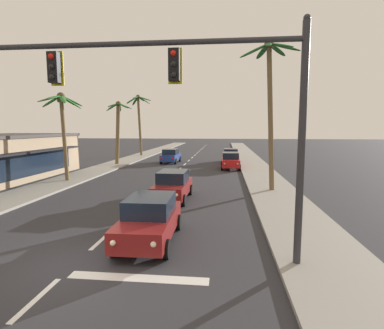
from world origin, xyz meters
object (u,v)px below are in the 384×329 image
Objects in this scene: palm_left_third at (118,123)px; palm_left_farthest at (139,112)px; palm_right_second at (270,83)px; sedan_oncoming_far at (171,156)px; sedan_parked_nearest_kerb at (230,160)px; traffic_signal_mast at (181,90)px; sedan_parked_mid_kerb at (231,156)px; sedan_lead_at_stop_bar at (150,219)px; sedan_third_in_queue at (173,185)px; palm_left_second at (62,114)px.

palm_left_farthest is (-0.69, 11.03, 1.68)m from palm_left_third.
palm_left_farthest is at bearing 122.55° from palm_right_second.
sedan_oncoming_far is at bearing 120.16° from palm_right_second.
sedan_parked_nearest_kerb is 19.25m from palm_left_farthest.
palm_left_third reaches higher than sedan_parked_nearest_kerb.
traffic_signal_mast is 2.54× the size of sedan_parked_mid_kerb.
palm_left_farthest is 0.93× the size of palm_right_second.
sedan_lead_at_stop_bar is 25.75m from sedan_oncoming_far.
sedan_third_in_queue is at bearing -153.87° from palm_right_second.
traffic_signal_mast is 27.95m from sedan_oncoming_far.
sedan_lead_at_stop_bar is 0.46× the size of palm_right_second.
sedan_third_in_queue is at bearing 92.42° from sedan_lead_at_stop_bar.
sedan_parked_nearest_kerb is 13.04m from palm_right_second.
sedan_parked_nearest_kerb is at bearing 75.65° from sedan_third_in_queue.
sedan_parked_mid_kerb is at bearing 85.88° from traffic_signal_mast.
traffic_signal_mast is at bearing -66.39° from palm_left_third.
sedan_third_in_queue and sedan_parked_mid_kerb have the same top height.
sedan_lead_at_stop_bar is at bearing -120.05° from palm_right_second.
palm_right_second is (15.15, -2.09, 1.73)m from palm_left_second.
palm_left_third is 19.82m from palm_right_second.
sedan_third_in_queue is 0.50× the size of palm_left_farthest.
sedan_lead_at_stop_bar is 15.73m from palm_left_second.
palm_left_third is at bearing 113.61° from traffic_signal_mast.
sedan_parked_nearest_kerb is 0.99× the size of sedan_parked_mid_kerb.
palm_left_farthest is (-9.59, 26.97, 5.60)m from sedan_third_in_queue.
palm_left_farthest is (-13.21, 12.83, 5.60)m from sedan_parked_nearest_kerb.
sedan_parked_mid_kerb is 20.26m from palm_left_second.
palm_left_second is at bearing 129.77° from traffic_signal_mast.
sedan_parked_nearest_kerb is at bearing -91.03° from sedan_parked_mid_kerb.
sedan_lead_at_stop_bar is 1.00× the size of sedan_parked_mid_kerb.
palm_left_farthest is at bearing 126.88° from sedan_oncoming_far.
sedan_third_in_queue is 19.10m from sedan_oncoming_far.
sedan_lead_at_stop_bar is (-1.41, 1.62, -4.44)m from traffic_signal_mast.
sedan_parked_mid_kerb is (3.44, 26.49, 0.00)m from sedan_lead_at_stop_bar.
traffic_signal_mast is 4.94m from sedan_lead_at_stop_bar.
sedan_third_in_queue is at bearing 101.53° from traffic_signal_mast.
sedan_parked_mid_kerb is at bearing 88.97° from sedan_parked_nearest_kerb.
sedan_oncoming_far is at bearing 100.75° from traffic_signal_mast.
palm_right_second is at bearing -7.86° from palm_left_second.
palm_left_farthest reaches higher than palm_left_second.
palm_left_third is (-5.45, -2.84, 3.92)m from sedan_oncoming_far.
palm_left_third is at bearing 138.34° from palm_right_second.
palm_right_second reaches higher than palm_left_third.
palm_left_third reaches higher than sedan_parked_mid_kerb.
sedan_parked_nearest_kerb is 5.65m from sedan_parked_mid_kerb.
sedan_lead_at_stop_bar is 1.00× the size of sedan_parked_nearest_kerb.
palm_left_farthest reaches higher than palm_left_third.
palm_left_second is at bearing 172.14° from palm_right_second.
traffic_signal_mast is 1.27× the size of palm_left_farthest.
sedan_oncoming_far is 7.30m from palm_left_third.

